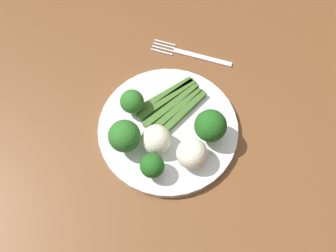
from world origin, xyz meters
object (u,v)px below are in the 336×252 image
(broccoli_left, at_px, (210,126))
(broccoli_back_right, at_px, (125,136))
(cauliflower_mid, at_px, (192,154))
(asparagus_bundle, at_px, (172,106))
(dining_table, at_px, (168,131))
(plate, at_px, (168,129))
(broccoli_back, at_px, (152,166))
(broccoli_outer_edge, at_px, (132,102))
(fork, at_px, (190,54))
(cauliflower_edge, at_px, (156,139))

(broccoli_left, relative_size, broccoli_back_right, 1.01)
(broccoli_back_right, relative_size, cauliflower_mid, 1.27)
(asparagus_bundle, bearing_deg, broccoli_back_right, 3.12)
(dining_table, bearing_deg, broccoli_back_right, 148.83)
(plate, xyz_separation_m, broccoli_back, (-0.09, 0.01, 0.04))
(plate, bearing_deg, cauliflower_mid, -139.63)
(broccoli_outer_edge, relative_size, broccoli_back, 1.05)
(broccoli_outer_edge, xyz_separation_m, cauliflower_mid, (-0.08, -0.11, -0.00))
(asparagus_bundle, height_order, fork, asparagus_bundle)
(asparagus_bundle, xyz_separation_m, broccoli_back_right, (-0.09, 0.07, 0.03))
(broccoli_left, xyz_separation_m, cauliflower_edge, (-0.03, 0.09, -0.01))
(broccoli_back_right, distance_m, cauliflower_edge, 0.05)
(broccoli_back, xyz_separation_m, broccoli_back_right, (0.04, 0.05, 0.01))
(dining_table, bearing_deg, broccoli_left, -127.01)
(broccoli_left, height_order, cauliflower_edge, broccoli_left)
(asparagus_bundle, bearing_deg, cauliflower_mid, 67.15)
(broccoli_outer_edge, bearing_deg, dining_table, -65.76)
(broccoli_outer_edge, distance_m, broccoli_back_right, 0.07)
(broccoli_back, distance_m, broccoli_back_right, 0.07)
(plate, bearing_deg, broccoli_outer_edge, 68.33)
(plate, distance_m, fork, 0.17)
(cauliflower_edge, bearing_deg, asparagus_bundle, -11.87)
(broccoli_outer_edge, height_order, cauliflower_edge, same)
(plate, xyz_separation_m, broccoli_left, (-0.01, -0.07, 0.05))
(plate, relative_size, broccoli_back_right, 3.74)
(broccoli_back, bearing_deg, broccoli_back_right, 51.43)
(broccoli_back_right, bearing_deg, broccoli_outer_edge, 0.39)
(broccoli_outer_edge, bearing_deg, fork, -31.47)
(asparagus_bundle, xyz_separation_m, cauliflower_mid, (-0.10, -0.05, 0.02))
(broccoli_outer_edge, height_order, fork, broccoli_outer_edge)
(dining_table, relative_size, fork, 6.75)
(plate, height_order, broccoli_back_right, broccoli_back_right)
(plate, xyz_separation_m, broccoli_outer_edge, (0.03, 0.07, 0.04))
(dining_table, bearing_deg, fork, -13.98)
(cauliflower_edge, height_order, cauliflower_mid, cauliflower_mid)
(cauliflower_mid, bearing_deg, plate, 40.37)
(broccoli_left, xyz_separation_m, broccoli_back_right, (-0.04, 0.14, -0.00))
(broccoli_back, relative_size, broccoli_back_right, 0.74)
(broccoli_left, height_order, cauliflower_mid, broccoli_left)
(broccoli_back, bearing_deg, broccoli_outer_edge, 25.06)
(dining_table, distance_m, cauliflower_mid, 0.20)
(asparagus_bundle, xyz_separation_m, broccoli_back, (-0.13, 0.02, 0.02))
(broccoli_outer_edge, bearing_deg, asparagus_bundle, -78.30)
(broccoli_back_right, relative_size, fork, 0.41)
(fork, bearing_deg, broccoli_back, 91.86)
(broccoli_back, height_order, cauliflower_mid, cauliflower_mid)
(dining_table, distance_m, asparagus_bundle, 0.14)
(dining_table, xyz_separation_m, plate, (-0.05, -0.01, 0.13))
(asparagus_bundle, relative_size, broccoli_back_right, 1.99)
(dining_table, distance_m, fork, 0.17)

